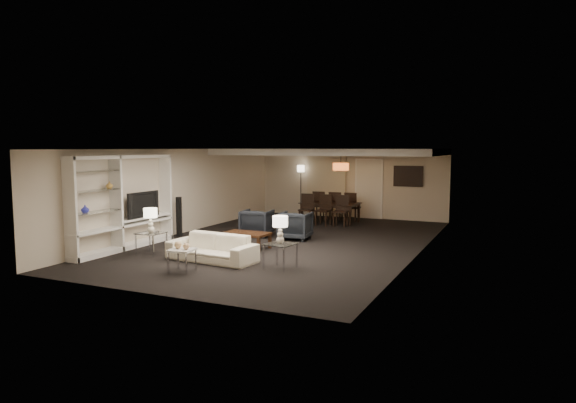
# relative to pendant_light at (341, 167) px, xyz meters

# --- Properties ---
(floor) EXTENTS (11.00, 11.00, 0.00)m
(floor) POSITION_rel_pendant_light_xyz_m (-0.30, -3.50, -1.92)
(floor) COLOR black
(floor) RESTS_ON ground
(ceiling) EXTENTS (7.00, 11.00, 0.02)m
(ceiling) POSITION_rel_pendant_light_xyz_m (-0.30, -3.50, 0.58)
(ceiling) COLOR silver
(ceiling) RESTS_ON ground
(wall_back) EXTENTS (7.00, 0.02, 2.50)m
(wall_back) POSITION_rel_pendant_light_xyz_m (-0.30, 2.00, -0.67)
(wall_back) COLOR beige
(wall_back) RESTS_ON ground
(wall_front) EXTENTS (7.00, 0.02, 2.50)m
(wall_front) POSITION_rel_pendant_light_xyz_m (-0.30, -9.00, -0.67)
(wall_front) COLOR beige
(wall_front) RESTS_ON ground
(wall_left) EXTENTS (0.02, 11.00, 2.50)m
(wall_left) POSITION_rel_pendant_light_xyz_m (-3.80, -3.50, -0.67)
(wall_left) COLOR beige
(wall_left) RESTS_ON ground
(wall_right) EXTENTS (0.02, 11.00, 2.50)m
(wall_right) POSITION_rel_pendant_light_xyz_m (3.20, -3.50, -0.67)
(wall_right) COLOR beige
(wall_right) RESTS_ON ground
(ceiling_soffit) EXTENTS (7.00, 4.00, 0.20)m
(ceiling_soffit) POSITION_rel_pendant_light_xyz_m (-0.30, 0.00, 0.48)
(ceiling_soffit) COLOR silver
(ceiling_soffit) RESTS_ON ceiling
(curtains) EXTENTS (1.50, 0.12, 2.40)m
(curtains) POSITION_rel_pendant_light_xyz_m (-1.20, 1.92, -0.72)
(curtains) COLOR beige
(curtains) RESTS_ON wall_back
(door) EXTENTS (0.90, 0.05, 2.10)m
(door) POSITION_rel_pendant_light_xyz_m (0.40, 1.97, -0.87)
(door) COLOR silver
(door) RESTS_ON wall_back
(painting) EXTENTS (0.95, 0.04, 0.65)m
(painting) POSITION_rel_pendant_light_xyz_m (1.80, 1.96, -0.37)
(painting) COLOR #142D38
(painting) RESTS_ON wall_back
(media_unit) EXTENTS (0.38, 3.40, 2.35)m
(media_unit) POSITION_rel_pendant_light_xyz_m (-3.61, -6.10, -0.74)
(media_unit) COLOR white
(media_unit) RESTS_ON wall_left
(pendant_light) EXTENTS (0.52, 0.52, 0.24)m
(pendant_light) POSITION_rel_pendant_light_xyz_m (0.00, 0.00, 0.00)
(pendant_light) COLOR #D8591E
(pendant_light) RESTS_ON ceiling_soffit
(sofa) EXTENTS (2.13, 1.00, 0.60)m
(sofa) POSITION_rel_pendant_light_xyz_m (-0.89, -6.34, -1.62)
(sofa) COLOR beige
(sofa) RESTS_ON floor
(coffee_table) EXTENTS (1.16, 0.72, 0.41)m
(coffee_table) POSITION_rel_pendant_light_xyz_m (-0.89, -4.74, -1.72)
(coffee_table) COLOR black
(coffee_table) RESTS_ON floor
(armchair_left) EXTENTS (0.93, 0.95, 0.77)m
(armchair_left) POSITION_rel_pendant_light_xyz_m (-1.49, -3.04, -1.54)
(armchair_left) COLOR black
(armchair_left) RESTS_ON floor
(armchair_right) EXTENTS (0.90, 0.92, 0.77)m
(armchair_right) POSITION_rel_pendant_light_xyz_m (-0.29, -3.04, -1.54)
(armchair_right) COLOR black
(armchair_right) RESTS_ON floor
(side_table_left) EXTENTS (0.58, 0.58, 0.53)m
(side_table_left) POSITION_rel_pendant_light_xyz_m (-2.59, -6.34, -1.66)
(side_table_left) COLOR white
(side_table_left) RESTS_ON floor
(side_table_right) EXTENTS (0.64, 0.64, 0.53)m
(side_table_right) POSITION_rel_pendant_light_xyz_m (0.81, -6.34, -1.66)
(side_table_right) COLOR silver
(side_table_right) RESTS_ON floor
(table_lamp_left) EXTENTS (0.33, 0.33, 0.59)m
(table_lamp_left) POSITION_rel_pendant_light_xyz_m (-2.59, -6.34, -1.10)
(table_lamp_left) COLOR #EFE5CA
(table_lamp_left) RESTS_ON side_table_left
(table_lamp_right) EXTENTS (0.32, 0.32, 0.59)m
(table_lamp_right) POSITION_rel_pendant_light_xyz_m (0.81, -6.34, -1.10)
(table_lamp_right) COLOR beige
(table_lamp_right) RESTS_ON side_table_right
(marble_table) EXTENTS (0.53, 0.53, 0.47)m
(marble_table) POSITION_rel_pendant_light_xyz_m (-0.89, -7.44, -1.68)
(marble_table) COLOR white
(marble_table) RESTS_ON floor
(gold_gourd_a) EXTENTS (0.15, 0.15, 0.15)m
(gold_gourd_a) POSITION_rel_pendant_light_xyz_m (-0.99, -7.44, -1.37)
(gold_gourd_a) COLOR tan
(gold_gourd_a) RESTS_ON marble_table
(gold_gourd_b) EXTENTS (0.13, 0.13, 0.13)m
(gold_gourd_b) POSITION_rel_pendant_light_xyz_m (-0.79, -7.44, -1.38)
(gold_gourd_b) COLOR tan
(gold_gourd_b) RESTS_ON marble_table
(television) EXTENTS (1.14, 0.15, 0.66)m
(television) POSITION_rel_pendant_light_xyz_m (-3.58, -5.55, -0.84)
(television) COLOR black
(television) RESTS_ON media_unit
(vase_blue) EXTENTS (0.18, 0.18, 0.19)m
(vase_blue) POSITION_rel_pendant_light_xyz_m (-3.61, -7.34, -0.77)
(vase_blue) COLOR #282DB0
(vase_blue) RESTS_ON media_unit
(vase_amber) EXTENTS (0.16, 0.16, 0.17)m
(vase_amber) POSITION_rel_pendant_light_xyz_m (-3.61, -6.56, -0.27)
(vase_amber) COLOR #BE8F3F
(vase_amber) RESTS_ON media_unit
(floor_speaker) EXTENTS (0.14, 0.14, 1.14)m
(floor_speaker) POSITION_rel_pendant_light_xyz_m (-3.50, -4.00, -1.35)
(floor_speaker) COLOR black
(floor_speaker) RESTS_ON floor
(dining_table) EXTENTS (1.95, 1.13, 0.68)m
(dining_table) POSITION_rel_pendant_light_xyz_m (-0.50, 0.37, -1.58)
(dining_table) COLOR black
(dining_table) RESTS_ON floor
(chair_nl) EXTENTS (0.51, 0.51, 1.00)m
(chair_nl) POSITION_rel_pendant_light_xyz_m (-1.10, -0.28, -1.42)
(chair_nl) COLOR black
(chair_nl) RESTS_ON floor
(chair_nm) EXTENTS (0.50, 0.50, 1.00)m
(chair_nm) POSITION_rel_pendant_light_xyz_m (-0.50, -0.28, -1.42)
(chair_nm) COLOR black
(chair_nm) RESTS_ON floor
(chair_nr) EXTENTS (0.49, 0.49, 1.00)m
(chair_nr) POSITION_rel_pendant_light_xyz_m (0.10, -0.28, -1.42)
(chair_nr) COLOR black
(chair_nr) RESTS_ON floor
(chair_fl) EXTENTS (0.50, 0.50, 1.00)m
(chair_fl) POSITION_rel_pendant_light_xyz_m (-1.10, 1.02, -1.42)
(chair_fl) COLOR black
(chair_fl) RESTS_ON floor
(chair_fm) EXTENTS (0.51, 0.51, 1.00)m
(chair_fm) POSITION_rel_pendant_light_xyz_m (-0.50, 1.02, -1.42)
(chair_fm) COLOR black
(chair_fm) RESTS_ON floor
(chair_fr) EXTENTS (0.51, 0.51, 1.00)m
(chair_fr) POSITION_rel_pendant_light_xyz_m (0.10, 1.02, -1.42)
(chair_fr) COLOR black
(chair_fr) RESTS_ON floor
(floor_lamp) EXTENTS (0.33, 0.33, 1.88)m
(floor_lamp) POSITION_rel_pendant_light_xyz_m (-2.14, 1.70, -0.98)
(floor_lamp) COLOR black
(floor_lamp) RESTS_ON floor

